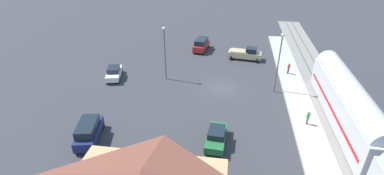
% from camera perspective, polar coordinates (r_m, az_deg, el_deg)
% --- Properties ---
extents(ground_plane, '(200.00, 200.00, 0.00)m').
position_cam_1_polar(ground_plane, '(39.65, 5.75, -0.12)').
color(ground_plane, '#38383D').
extents(railway_track, '(4.80, 70.00, 0.30)m').
position_cam_1_polar(railway_track, '(41.61, 25.37, -1.38)').
color(railway_track, gray).
rests_on(railway_track, ground).
extents(platform, '(3.20, 46.00, 0.30)m').
position_cam_1_polar(platform, '(40.53, 20.01, -0.94)').
color(platform, '#B7B2A8').
rests_on(platform, ground).
extents(pedestrian_on_platform, '(0.36, 0.36, 1.71)m').
position_cam_1_polar(pedestrian_on_platform, '(44.80, 18.80, 3.79)').
color(pedestrian_on_platform, '#23284C').
rests_on(pedestrian_on_platform, platform).
extents(pedestrian_waiting_far, '(0.36, 0.36, 1.71)m').
position_cam_1_polar(pedestrian_waiting_far, '(33.77, 22.24, -5.44)').
color(pedestrian_waiting_far, brown).
rests_on(pedestrian_waiting_far, platform).
extents(suv_navy, '(2.94, 5.20, 2.22)m').
position_cam_1_polar(suv_navy, '(31.27, -20.01, -8.23)').
color(suv_navy, navy).
rests_on(suv_navy, ground).
extents(suv_red, '(2.66, 5.14, 2.22)m').
position_cam_1_polar(suv_red, '(52.03, 1.90, 8.64)').
color(suv_red, red).
rests_on(suv_red, ground).
extents(sedan_white, '(2.86, 4.81, 1.74)m').
position_cam_1_polar(sedan_white, '(43.36, -15.36, 2.90)').
color(sedan_white, white).
rests_on(sedan_white, ground).
extents(pickup_tan, '(5.60, 3.00, 2.14)m').
position_cam_1_polar(pickup_tan, '(49.01, 10.67, 6.69)').
color(pickup_tan, '#C6B284').
rests_on(pickup_tan, ground).
extents(sedan_green, '(2.09, 4.60, 1.74)m').
position_cam_1_polar(sedan_green, '(29.30, 4.92, -9.74)').
color(sedan_green, '#236638').
rests_on(sedan_green, ground).
extents(light_pole_near_platform, '(0.44, 0.44, 8.19)m').
position_cam_1_polar(light_pole_near_platform, '(37.97, 17.10, 5.92)').
color(light_pole_near_platform, '#515156').
rests_on(light_pole_near_platform, ground).
extents(light_pole_lot_center, '(0.44, 0.44, 7.83)m').
position_cam_1_polar(light_pole_lot_center, '(40.14, -5.49, 8.02)').
color(light_pole_lot_center, '#515156').
rests_on(light_pole_lot_center, ground).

